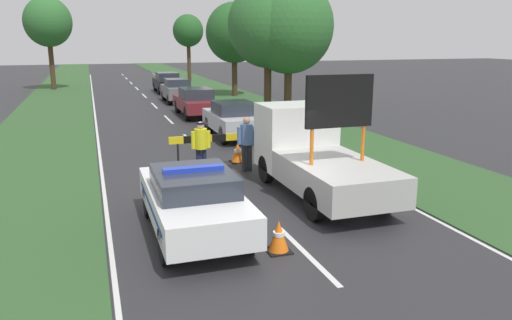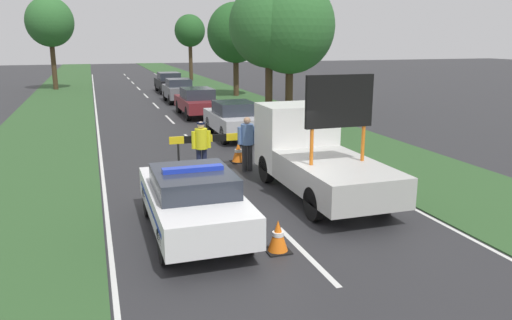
{
  "view_description": "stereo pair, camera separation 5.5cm",
  "coord_description": "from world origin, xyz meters",
  "px_view_note": "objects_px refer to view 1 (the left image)",
  "views": [
    {
      "loc": [
        -3.85,
        -10.45,
        4.17
      ],
      "look_at": [
        0.12,
        1.52,
        1.1
      ],
      "focal_mm": 35.0,
      "sensor_mm": 36.0,
      "label": 1
    },
    {
      "loc": [
        -3.8,
        -10.46,
        4.17
      ],
      "look_at": [
        0.12,
        1.52,
        1.1
      ],
      "focal_mm": 35.0,
      "sensor_mm": 36.0,
      "label": 2
    }
  ],
  "objects_px": {
    "work_truck": "(314,154)",
    "road_barrier": "(212,141)",
    "roadside_tree_mid_right": "(289,27)",
    "queued_car_sedan_black": "(167,82)",
    "traffic_cone_near_police": "(238,152)",
    "queued_car_wagon_maroon": "(196,102)",
    "queued_car_suv_grey": "(177,90)",
    "queued_car_sedan_silver": "(233,119)",
    "police_officer": "(201,144)",
    "traffic_cone_centre_front": "(279,236)",
    "roadside_tree_near_right": "(188,31)",
    "police_car": "(193,200)",
    "pedestrian_civilian": "(247,140)",
    "roadside_tree_near_left": "(48,22)",
    "roadside_tree_far_left": "(268,25)",
    "roadside_tree_mid_left": "(234,33)"
  },
  "relations": [
    {
      "from": "police_car",
      "to": "police_officer",
      "type": "bearing_deg",
      "value": 70.38
    },
    {
      "from": "roadside_tree_mid_right",
      "to": "queued_car_sedan_black",
      "type": "bearing_deg",
      "value": 107.89
    },
    {
      "from": "pedestrian_civilian",
      "to": "traffic_cone_near_police",
      "type": "height_order",
      "value": "pedestrian_civilian"
    },
    {
      "from": "work_truck",
      "to": "road_barrier",
      "type": "bearing_deg",
      "value": -56.39
    },
    {
      "from": "traffic_cone_centre_front",
      "to": "roadside_tree_mid_right",
      "type": "height_order",
      "value": "roadside_tree_mid_right"
    },
    {
      "from": "queued_car_sedan_silver",
      "to": "roadside_tree_near_right",
      "type": "xyz_separation_m",
      "value": [
        3.96,
        30.34,
        4.1
      ]
    },
    {
      "from": "queued_car_suv_grey",
      "to": "road_barrier",
      "type": "bearing_deg",
      "value": 83.95
    },
    {
      "from": "work_truck",
      "to": "queued_car_suv_grey",
      "type": "height_order",
      "value": "work_truck"
    },
    {
      "from": "queued_car_sedan_silver",
      "to": "roadside_tree_near_left",
      "type": "bearing_deg",
      "value": -70.85
    },
    {
      "from": "police_car",
      "to": "pedestrian_civilian",
      "type": "relative_size",
      "value": 2.57
    },
    {
      "from": "traffic_cone_centre_front",
      "to": "roadside_tree_near_right",
      "type": "relative_size",
      "value": 0.1
    },
    {
      "from": "queued_car_wagon_maroon",
      "to": "queued_car_suv_grey",
      "type": "relative_size",
      "value": 1.17
    },
    {
      "from": "pedestrian_civilian",
      "to": "queued_car_sedan_silver",
      "type": "relative_size",
      "value": 0.42
    },
    {
      "from": "police_car",
      "to": "work_truck",
      "type": "height_order",
      "value": "work_truck"
    },
    {
      "from": "traffic_cone_centre_front",
      "to": "queued_car_wagon_maroon",
      "type": "height_order",
      "value": "queued_car_wagon_maroon"
    },
    {
      "from": "queued_car_wagon_maroon",
      "to": "roadside_tree_mid_right",
      "type": "height_order",
      "value": "roadside_tree_mid_right"
    },
    {
      "from": "roadside_tree_near_right",
      "to": "queued_car_sedan_silver",
      "type": "bearing_deg",
      "value": -97.44
    },
    {
      "from": "roadside_tree_far_left",
      "to": "pedestrian_civilian",
      "type": "bearing_deg",
      "value": -112.74
    },
    {
      "from": "work_truck",
      "to": "pedestrian_civilian",
      "type": "xyz_separation_m",
      "value": [
        -1.1,
        2.72,
        -0.05
      ]
    },
    {
      "from": "roadside_tree_near_left",
      "to": "roadside_tree_mid_left",
      "type": "height_order",
      "value": "roadside_tree_near_left"
    },
    {
      "from": "traffic_cone_near_police",
      "to": "pedestrian_civilian",
      "type": "bearing_deg",
      "value": -92.4
    },
    {
      "from": "queued_car_sedan_silver",
      "to": "police_officer",
      "type": "bearing_deg",
      "value": 64.89
    },
    {
      "from": "roadside_tree_near_left",
      "to": "roadside_tree_near_right",
      "type": "height_order",
      "value": "roadside_tree_near_left"
    },
    {
      "from": "queued_car_wagon_maroon",
      "to": "queued_car_suv_grey",
      "type": "distance_m",
      "value": 6.57
    },
    {
      "from": "queued_car_suv_grey",
      "to": "roadside_tree_near_right",
      "type": "height_order",
      "value": "roadside_tree_near_right"
    },
    {
      "from": "police_officer",
      "to": "queued_car_wagon_maroon",
      "type": "distance_m",
      "value": 12.42
    },
    {
      "from": "pedestrian_civilian",
      "to": "queued_car_sedan_black",
      "type": "height_order",
      "value": "pedestrian_civilian"
    },
    {
      "from": "police_officer",
      "to": "roadside_tree_mid_right",
      "type": "relative_size",
      "value": 0.23
    },
    {
      "from": "roadside_tree_near_right",
      "to": "queued_car_sedan_black",
      "type": "bearing_deg",
      "value": -109.9
    },
    {
      "from": "queued_car_sedan_silver",
      "to": "roadside_tree_far_left",
      "type": "xyz_separation_m",
      "value": [
        3.66,
        5.85,
        4.06
      ]
    },
    {
      "from": "police_officer",
      "to": "roadside_tree_near_left",
      "type": "height_order",
      "value": "roadside_tree_near_left"
    },
    {
      "from": "roadside_tree_near_left",
      "to": "roadside_tree_near_right",
      "type": "relative_size",
      "value": 1.15
    },
    {
      "from": "queued_car_sedan_black",
      "to": "queued_car_suv_grey",
      "type": "bearing_deg",
      "value": 87.22
    },
    {
      "from": "police_officer",
      "to": "queued_car_sedan_silver",
      "type": "relative_size",
      "value": 0.4
    },
    {
      "from": "police_officer",
      "to": "roadside_tree_mid_right",
      "type": "distance_m",
      "value": 13.86
    },
    {
      "from": "police_car",
      "to": "traffic_cone_centre_front",
      "type": "bearing_deg",
      "value": -52.7
    },
    {
      "from": "police_car",
      "to": "pedestrian_civilian",
      "type": "bearing_deg",
      "value": 54.87
    },
    {
      "from": "police_car",
      "to": "queued_car_sedan_black",
      "type": "bearing_deg",
      "value": 77.19
    },
    {
      "from": "traffic_cone_near_police",
      "to": "queued_car_wagon_maroon",
      "type": "xyz_separation_m",
      "value": [
        0.8,
        10.94,
        0.46
      ]
    },
    {
      "from": "roadside_tree_near_right",
      "to": "roadside_tree_far_left",
      "type": "xyz_separation_m",
      "value": [
        -0.3,
        -24.49,
        -0.04
      ]
    },
    {
      "from": "roadside_tree_near_left",
      "to": "roadside_tree_mid_right",
      "type": "bearing_deg",
      "value": -55.39
    },
    {
      "from": "police_officer",
      "to": "traffic_cone_centre_front",
      "type": "bearing_deg",
      "value": 94.95
    },
    {
      "from": "queued_car_suv_grey",
      "to": "roadside_tree_far_left",
      "type": "bearing_deg",
      "value": 117.81
    },
    {
      "from": "road_barrier",
      "to": "roadside_tree_near_left",
      "type": "bearing_deg",
      "value": 108.64
    },
    {
      "from": "traffic_cone_near_police",
      "to": "roadside_tree_mid_right",
      "type": "bearing_deg",
      "value": 59.43
    },
    {
      "from": "police_car",
      "to": "roadside_tree_near_right",
      "type": "height_order",
      "value": "roadside_tree_near_right"
    },
    {
      "from": "roadside_tree_mid_left",
      "to": "road_barrier",
      "type": "bearing_deg",
      "value": -108.0
    },
    {
      "from": "road_barrier",
      "to": "police_officer",
      "type": "height_order",
      "value": "police_officer"
    },
    {
      "from": "traffic_cone_centre_front",
      "to": "queued_car_sedan_silver",
      "type": "bearing_deg",
      "value": 78.48
    },
    {
      "from": "pedestrian_civilian",
      "to": "traffic_cone_centre_front",
      "type": "relative_size",
      "value": 2.66
    }
  ]
}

